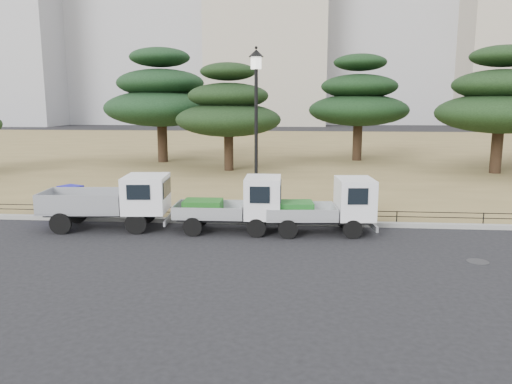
# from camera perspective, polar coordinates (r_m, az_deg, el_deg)

# --- Properties ---
(ground) EXTENTS (220.00, 220.00, 0.00)m
(ground) POSITION_cam_1_polar(r_m,az_deg,el_deg) (15.73, -0.64, -5.97)
(ground) COLOR black
(lawn) EXTENTS (120.00, 56.00, 0.15)m
(lawn) POSITION_cam_1_polar(r_m,az_deg,el_deg) (45.86, 3.15, 4.85)
(lawn) COLOR olive
(lawn) RESTS_ON ground
(curb) EXTENTS (120.00, 0.25, 0.16)m
(curb) POSITION_cam_1_polar(r_m,az_deg,el_deg) (18.21, 0.17, -3.44)
(curb) COLOR gray
(curb) RESTS_ON ground
(truck_large) EXTENTS (4.44, 2.07, 1.88)m
(truck_large) POSITION_cam_1_polar(r_m,az_deg,el_deg) (18.10, -15.96, -0.80)
(truck_large) COLOR black
(truck_large) RESTS_ON ground
(truck_kei_front) EXTENTS (3.63, 1.64, 1.90)m
(truck_kei_front) POSITION_cam_1_polar(r_m,az_deg,el_deg) (17.01, -2.18, -1.44)
(truck_kei_front) COLOR black
(truck_kei_front) RESTS_ON ground
(truck_kei_rear) EXTENTS (3.70, 1.85, 1.88)m
(truck_kei_rear) POSITION_cam_1_polar(r_m,az_deg,el_deg) (16.97, 8.25, -1.60)
(truck_kei_rear) COLOR black
(truck_kei_rear) RESTS_ON ground
(street_lamp) EXTENTS (0.54, 0.54, 6.05)m
(street_lamp) POSITION_cam_1_polar(r_m,az_deg,el_deg) (18.00, 0.02, 9.78)
(street_lamp) COLOR black
(street_lamp) RESTS_ON lawn
(pipe_fence) EXTENTS (38.00, 0.04, 0.40)m
(pipe_fence) POSITION_cam_1_polar(r_m,az_deg,el_deg) (18.27, 0.21, -2.24)
(pipe_fence) COLOR black
(pipe_fence) RESTS_ON lawn
(tarp_pile) EXTENTS (1.99, 1.77, 1.09)m
(tarp_pile) POSITION_cam_1_polar(r_m,az_deg,el_deg) (20.65, -20.92, -1.05)
(tarp_pile) COLOR #1816AE
(tarp_pile) RESTS_ON lawn
(manhole) EXTENTS (0.60, 0.60, 0.01)m
(manhole) POSITION_cam_1_polar(r_m,az_deg,el_deg) (15.35, 24.01, -7.28)
(manhole) COLOR #2D2D30
(manhole) RESTS_ON ground
(pine_west_near) EXTENTS (7.95, 7.95, 7.95)m
(pine_west_near) POSITION_cam_1_polar(r_m,az_deg,el_deg) (36.19, -10.81, 10.63)
(pine_west_near) COLOR black
(pine_west_near) RESTS_ON lawn
(pine_center_left) EXTENTS (6.49, 6.49, 6.60)m
(pine_center_left) POSITION_cam_1_polar(r_m,az_deg,el_deg) (31.15, -3.18, 9.46)
(pine_center_left) COLOR black
(pine_center_left) RESTS_ON lawn
(pine_center_right) EXTENTS (7.18, 7.18, 7.62)m
(pine_center_right) POSITION_cam_1_polar(r_m,az_deg,el_deg) (37.34, 11.67, 10.32)
(pine_center_right) COLOR black
(pine_center_right) RESTS_ON lawn
(pine_east_near) EXTENTS (7.41, 7.41, 7.49)m
(pine_east_near) POSITION_cam_1_polar(r_m,az_deg,el_deg) (33.18, 26.19, 9.37)
(pine_east_near) COLOR black
(pine_east_near) RESTS_ON lawn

